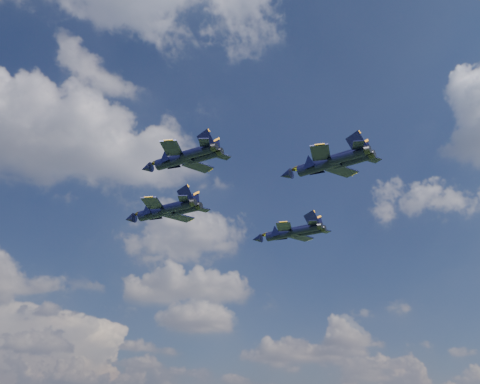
% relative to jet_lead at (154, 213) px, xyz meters
% --- Properties ---
extents(jet_lead, '(16.09, 15.82, 4.34)m').
position_rel_jet_lead_xyz_m(jet_lead, '(0.00, 0.00, 0.00)').
color(jet_lead, black).
extents(jet_left, '(12.75, 12.47, 3.43)m').
position_rel_jet_lead_xyz_m(jet_left, '(0.02, -26.66, -2.21)').
color(jet_left, black).
extents(jet_right, '(14.29, 14.42, 3.91)m').
position_rel_jet_lead_xyz_m(jet_right, '(24.83, -1.07, -2.49)').
color(jet_right, black).
extents(jet_slot, '(14.10, 15.26, 4.00)m').
position_rel_jet_lead_xyz_m(jet_slot, '(22.82, -25.39, 0.39)').
color(jet_slot, black).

